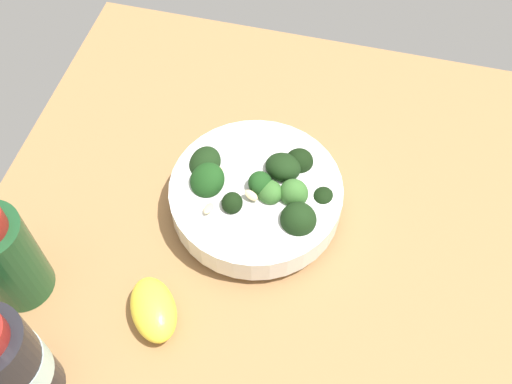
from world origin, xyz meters
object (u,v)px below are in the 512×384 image
lemon_wedge (154,309)px  bottle_tall (8,364)px  bowl_of_broccoli (257,194)px  bottle_short (4,256)px

lemon_wedge → bottle_tall: bottle_tall is taller
bowl_of_broccoli → bottle_short: 29.77cm
bottle_tall → bottle_short: 12.48cm
bowl_of_broccoli → bottle_short: size_ratio=1.38×
lemon_wedge → bottle_short: size_ratio=0.53×
bowl_of_broccoli → bottle_tall: size_ratio=1.29×
bowl_of_broccoli → bottle_tall: bearing=146.9°
bottle_short → bowl_of_broccoli: bearing=-55.1°
bowl_of_broccoli → bottle_tall: bottle_tall is taller
bottle_short → lemon_wedge: bearing=-90.0°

